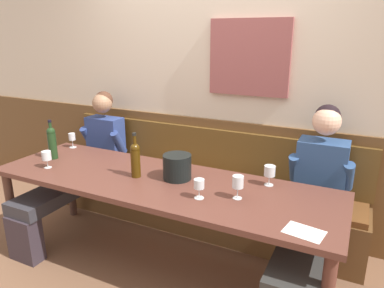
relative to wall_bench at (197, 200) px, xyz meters
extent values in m
cube|color=brown|center=(0.00, -0.83, -0.29)|extent=(6.80, 6.80, 0.02)
cube|color=beige|center=(0.00, 0.26, 1.12)|extent=(6.80, 0.08, 2.80)
cube|color=#95504E|center=(0.38, 0.20, 1.31)|extent=(0.69, 0.04, 0.63)
cube|color=brown|center=(0.00, 0.21, 0.23)|extent=(6.80, 0.03, 1.02)
cube|color=brown|center=(0.00, -0.02, -0.06)|extent=(2.94, 0.42, 0.44)
cube|color=brown|center=(0.00, -0.02, 0.18)|extent=(2.88, 0.39, 0.05)
cube|color=brown|center=(0.00, 0.17, 0.43)|extent=(2.94, 0.04, 0.45)
cube|color=brown|center=(0.00, -0.68, 0.44)|extent=(2.64, 0.81, 0.04)
cylinder|color=brown|center=(-1.25, -1.02, 0.07)|extent=(0.07, 0.07, 0.71)
cylinder|color=brown|center=(-1.25, -0.35, 0.07)|extent=(0.07, 0.07, 0.71)
cylinder|color=brown|center=(1.25, -0.35, 0.07)|extent=(0.07, 0.07, 0.71)
cube|color=#362D35|center=(-1.04, -1.09, -0.09)|extent=(0.28, 0.14, 0.38)
cube|color=#36353B|center=(-1.04, -0.59, 0.15)|extent=(0.31, 1.08, 0.11)
cube|color=navy|center=(-1.04, -0.02, 0.45)|extent=(0.37, 0.19, 0.49)
sphere|color=#A4795A|center=(-1.04, -0.03, 0.84)|extent=(0.20, 0.20, 0.20)
sphere|color=#523222|center=(-1.04, 0.00, 0.87)|extent=(0.18, 0.18, 0.18)
cylinder|color=navy|center=(-1.23, -0.05, 0.47)|extent=(0.08, 0.20, 0.27)
cylinder|color=navy|center=(-0.84, -0.05, 0.47)|extent=(0.08, 0.20, 0.27)
cube|color=#343431|center=(1.07, -0.60, 0.15)|extent=(0.31, 1.08, 0.11)
cube|color=#2C4C7E|center=(1.07, -0.02, 0.47)|extent=(0.37, 0.23, 0.52)
sphere|color=beige|center=(1.07, -0.03, 0.88)|extent=(0.21, 0.21, 0.21)
sphere|color=black|center=(1.07, 0.00, 0.91)|extent=(0.19, 0.19, 0.19)
cylinder|color=#2C4C7E|center=(0.87, -0.06, 0.49)|extent=(0.08, 0.20, 0.27)
cylinder|color=#2C4C7E|center=(1.26, -0.06, 0.49)|extent=(0.08, 0.20, 0.27)
cylinder|color=black|center=(0.11, -0.60, 0.56)|extent=(0.21, 0.21, 0.19)
cylinder|color=#432C09|center=(-0.18, -0.70, 0.57)|extent=(0.07, 0.07, 0.21)
sphere|color=#432C09|center=(-0.18, -0.70, 0.69)|extent=(0.07, 0.07, 0.07)
cylinder|color=#432C09|center=(-0.18, -0.70, 0.74)|extent=(0.03, 0.03, 0.09)
cylinder|color=black|center=(-0.18, -0.70, 0.80)|extent=(0.03, 0.03, 0.02)
cylinder|color=#1D391A|center=(-1.07, -0.67, 0.58)|extent=(0.07, 0.07, 0.23)
sphere|color=#1D391A|center=(-1.07, -0.67, 0.71)|extent=(0.07, 0.07, 0.07)
cylinder|color=#1D391A|center=(-1.07, -0.67, 0.75)|extent=(0.03, 0.03, 0.07)
cylinder|color=black|center=(-1.07, -0.67, 0.80)|extent=(0.03, 0.03, 0.02)
cylinder|color=silver|center=(0.40, -0.82, 0.47)|extent=(0.07, 0.07, 0.00)
cylinder|color=silver|center=(0.40, -0.82, 0.50)|extent=(0.01, 0.01, 0.07)
cylinder|color=silver|center=(0.40, -0.82, 0.57)|extent=(0.07, 0.07, 0.06)
cylinder|color=#F6E38C|center=(0.40, -0.82, 0.54)|extent=(0.06, 0.06, 0.02)
cylinder|color=silver|center=(-0.94, -0.86, 0.47)|extent=(0.06, 0.06, 0.00)
cylinder|color=silver|center=(-0.94, -0.86, 0.50)|extent=(0.01, 0.01, 0.06)
cylinder|color=silver|center=(-0.94, -0.86, 0.57)|extent=(0.07, 0.07, 0.07)
cylinder|color=#F2D38D|center=(-0.94, -0.86, 0.54)|extent=(0.07, 0.07, 0.02)
cylinder|color=silver|center=(0.76, -0.41, 0.47)|extent=(0.07, 0.07, 0.00)
cylinder|color=silver|center=(0.76, -0.41, 0.50)|extent=(0.01, 0.01, 0.07)
cylinder|color=silver|center=(0.76, -0.41, 0.57)|extent=(0.08, 0.08, 0.07)
cylinder|color=#F5D188|center=(0.76, -0.41, 0.55)|extent=(0.07, 0.07, 0.03)
cylinder|color=silver|center=(0.63, -0.72, 0.47)|extent=(0.06, 0.06, 0.00)
cylinder|color=silver|center=(0.63, -0.72, 0.51)|extent=(0.01, 0.01, 0.07)
cylinder|color=silver|center=(0.63, -0.72, 0.58)|extent=(0.07, 0.07, 0.08)
cylinder|color=#DFD97E|center=(0.63, -0.72, 0.56)|extent=(0.07, 0.07, 0.03)
cylinder|color=silver|center=(-1.14, -0.37, 0.47)|extent=(0.07, 0.07, 0.00)
cylinder|color=silver|center=(-1.14, -0.37, 0.50)|extent=(0.01, 0.01, 0.07)
cylinder|color=silver|center=(-1.14, -0.37, 0.57)|extent=(0.06, 0.06, 0.07)
cube|color=white|center=(1.09, -0.95, 0.47)|extent=(0.23, 0.18, 0.00)
camera|label=1|loc=(1.29, -2.75, 1.50)|focal=33.14mm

